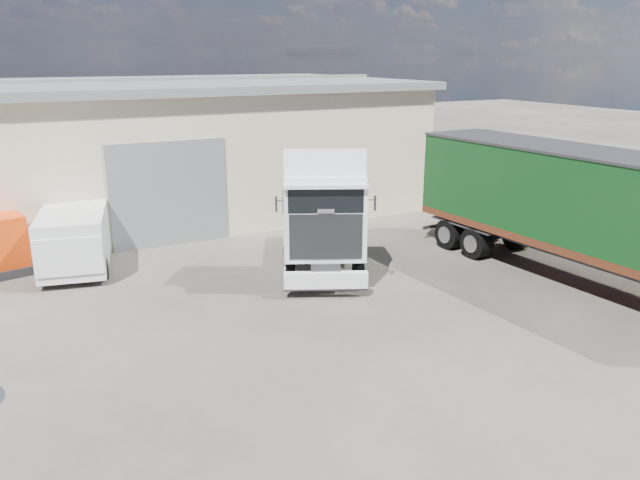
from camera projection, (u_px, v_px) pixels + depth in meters
name	position (u px, v px, depth m)	size (l,w,h in m)	color
ground	(375.00, 348.00, 14.05)	(120.00, 120.00, 0.00)	black
warehouse	(27.00, 153.00, 24.28)	(30.60, 12.60, 5.42)	beige
brick_boundary_wall	(547.00, 193.00, 23.85)	(0.35, 26.00, 2.50)	#963C26
tractor_unit	(323.00, 220.00, 18.33)	(4.48, 6.19, 3.97)	black
box_trailer	(586.00, 204.00, 17.55)	(3.20, 11.60, 3.81)	#2D2D30
panel_van	(76.00, 237.00, 19.14)	(2.74, 4.83, 1.86)	black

